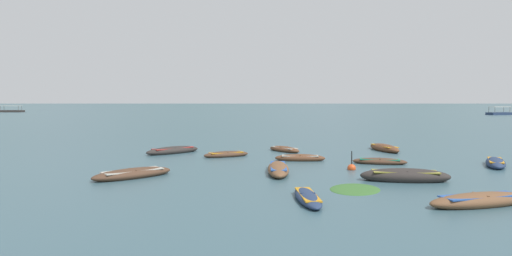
% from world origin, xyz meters
% --- Properties ---
extents(ground_plane, '(6000.00, 6000.00, 0.00)m').
position_xyz_m(ground_plane, '(0.00, 1500.00, 0.00)').
color(ground_plane, '#385660').
extents(mountain_2, '(2107.19, 2107.19, 526.41)m').
position_xyz_m(mountain_2, '(-131.25, 2565.92, 263.21)').
color(mountain_2, '#4C5B56').
rests_on(mountain_2, ground).
extents(mountain_3, '(1304.45, 1304.45, 373.09)m').
position_xyz_m(mountain_3, '(1148.29, 2162.64, 186.54)').
color(mountain_3, '#56665B').
rests_on(mountain_3, ground).
extents(rowboat_0, '(4.28, 2.11, 0.75)m').
position_xyz_m(rowboat_0, '(6.07, 13.41, 0.23)').
color(rowboat_0, '#2D2826').
rests_on(rowboat_0, ground).
extents(rowboat_1, '(2.46, 3.31, 0.48)m').
position_xyz_m(rowboat_1, '(2.46, 25.48, 0.15)').
color(rowboat_1, brown).
rests_on(rowboat_1, ground).
extents(rowboat_2, '(3.26, 1.43, 0.52)m').
position_xyz_m(rowboat_2, '(2.61, 20.55, 0.16)').
color(rowboat_2, brown).
rests_on(rowboat_2, ground).
extents(rowboat_3, '(2.86, 3.71, 0.56)m').
position_xyz_m(rowboat_3, '(13.37, 17.25, 0.18)').
color(rowboat_3, navy).
rests_on(rowboat_3, ground).
extents(rowboat_4, '(1.45, 4.04, 0.64)m').
position_xyz_m(rowboat_4, '(10.04, 25.09, 0.20)').
color(rowboat_4, brown).
rests_on(rowboat_4, ground).
extents(rowboat_5, '(4.05, 3.48, 0.63)m').
position_xyz_m(rowboat_5, '(-5.68, 25.16, 0.20)').
color(rowboat_5, '#2D2826').
rests_on(rowboat_5, ground).
extents(rowboat_6, '(3.30, 1.95, 0.45)m').
position_xyz_m(rowboat_6, '(7.04, 18.72, 0.14)').
color(rowboat_6, '#4C3323').
rests_on(rowboat_6, ground).
extents(rowboat_7, '(1.68, 4.53, 0.60)m').
position_xyz_m(rowboat_7, '(0.55, 16.30, 0.19)').
color(rowboat_7, brown).
rests_on(rowboat_7, ground).
extents(rowboat_8, '(4.02, 3.35, 0.58)m').
position_xyz_m(rowboat_8, '(-6.72, 15.64, 0.18)').
color(rowboat_8, '#4C3323').
rests_on(rowboat_8, ground).
extents(rowboat_9, '(0.96, 3.39, 0.39)m').
position_xyz_m(rowboat_9, '(0.67, 10.08, 0.13)').
color(rowboat_9, navy).
rests_on(rowboat_9, ground).
extents(rowboat_10, '(3.31, 1.97, 0.47)m').
position_xyz_m(rowboat_10, '(-1.93, 22.91, 0.15)').
color(rowboat_10, '#4C3323').
rests_on(rowboat_10, ground).
extents(rowboat_11, '(4.33, 1.78, 0.57)m').
position_xyz_m(rowboat_11, '(6.63, 8.74, 0.18)').
color(rowboat_11, brown).
rests_on(rowboat_11, ground).
extents(ferry_0, '(8.23, 3.41, 2.54)m').
position_xyz_m(ferry_0, '(-75.51, 154.33, 0.45)').
color(ferry_0, '#2D2826').
rests_on(ferry_0, ground).
extents(ferry_1, '(8.26, 4.54, 2.54)m').
position_xyz_m(ferry_1, '(78.97, 106.36, 0.45)').
color(ferry_1, navy).
rests_on(ferry_1, ground).
extents(mooring_buoy, '(0.45, 0.45, 1.16)m').
position_xyz_m(mooring_buoy, '(4.65, 16.75, 0.11)').
color(mooring_buoy, '#DB4C1E').
rests_on(mooring_buoy, ground).
extents(weed_patch_1, '(3.10, 3.25, 0.14)m').
position_xyz_m(weed_patch_1, '(3.11, 11.84, 0.00)').
color(weed_patch_1, '#38662D').
rests_on(weed_patch_1, ground).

